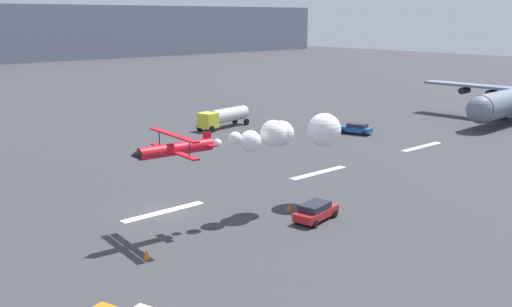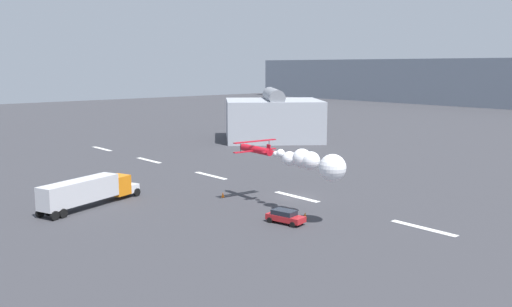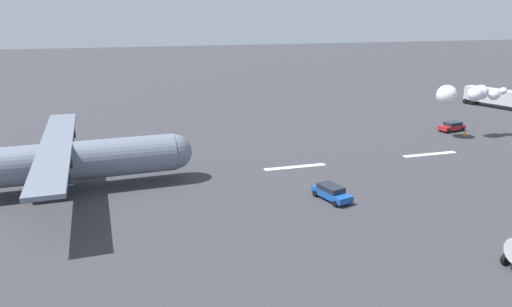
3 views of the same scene
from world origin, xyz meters
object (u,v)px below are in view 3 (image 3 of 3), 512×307
cargo_transport_plane (70,160)px  stunt_biplane_red (473,94)px  followme_car_yellow (452,126)px  traffic_cone_far (465,134)px  semi_truck_orange (499,98)px  airport_staff_sedan (331,192)px

cargo_transport_plane → stunt_biplane_red: cargo_transport_plane is taller
cargo_transport_plane → followme_car_yellow: cargo_transport_plane is taller
cargo_transport_plane → traffic_cone_far: 57.40m
followme_car_yellow → traffic_cone_far: bearing=88.7°
semi_truck_orange → followme_car_yellow: bearing=32.2°
cargo_transport_plane → followme_car_yellow: size_ratio=6.62×
airport_staff_sedan → traffic_cone_far: 35.89m
followme_car_yellow → traffic_cone_far: followme_car_yellow is taller
airport_staff_sedan → cargo_transport_plane: bearing=-21.7°
traffic_cone_far → cargo_transport_plane: bearing=7.8°
cargo_transport_plane → traffic_cone_far: size_ratio=41.31×
stunt_biplane_red → semi_truck_orange: bearing=-141.3°
airport_staff_sedan → traffic_cone_far: bearing=-149.9°
stunt_biplane_red → followme_car_yellow: size_ratio=4.22×
cargo_transport_plane → airport_staff_sedan: (-25.74, 10.23, -2.64)m
cargo_transport_plane → semi_truck_orange: 82.18m
traffic_cone_far → stunt_biplane_red: bearing=99.1°
cargo_transport_plane → stunt_biplane_red: (-56.88, -7.23, 3.25)m
stunt_biplane_red → semi_truck_orange: size_ratio=1.31×
stunt_biplane_red → cargo_transport_plane: bearing=7.2°
followme_car_yellow → traffic_cone_far: (0.07, 3.16, -0.44)m
stunt_biplane_red → followme_car_yellow: (0.01, -3.69, -5.89)m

